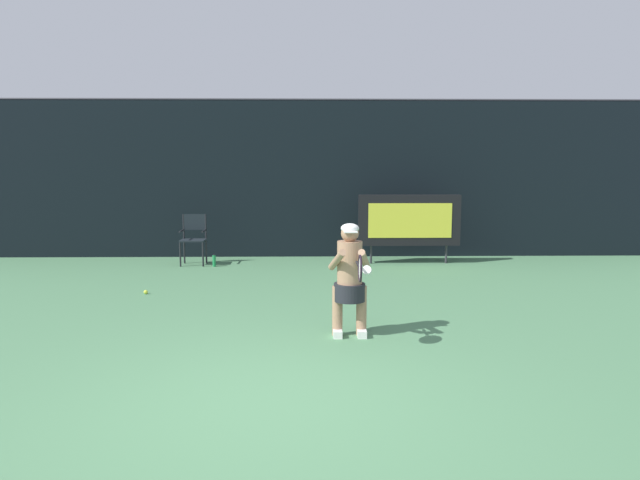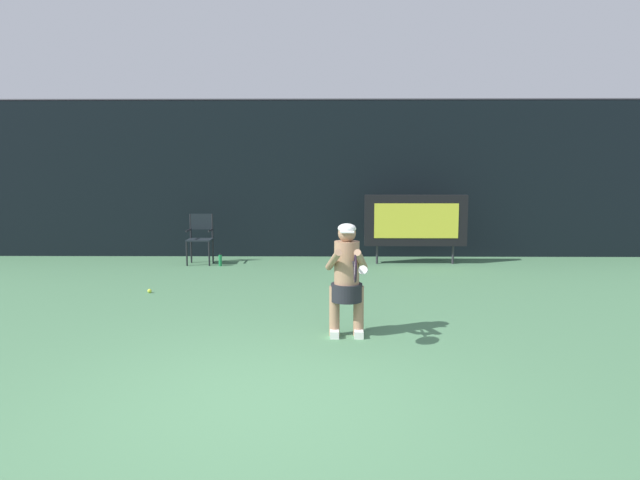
# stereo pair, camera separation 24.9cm
# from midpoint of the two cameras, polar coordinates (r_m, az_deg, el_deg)

# --- Properties ---
(ground) EXTENTS (18.00, 22.00, 0.03)m
(ground) POSITION_cam_midpoint_polar(r_m,az_deg,el_deg) (5.13, -6.65, -16.86)
(ground) COLOR #4B7C54
(backdrop_screen) EXTENTS (18.00, 0.12, 3.66)m
(backdrop_screen) POSITION_cam_midpoint_polar(r_m,az_deg,el_deg) (13.36, -3.20, 6.07)
(backdrop_screen) COLOR black
(backdrop_screen) RESTS_ON ground
(scoreboard) EXTENTS (2.20, 0.21, 1.50)m
(scoreboard) POSITION_cam_midpoint_polar(r_m,az_deg,el_deg) (12.51, 8.34, 1.96)
(scoreboard) COLOR black
(scoreboard) RESTS_ON ground
(umpire_chair) EXTENTS (0.52, 0.44, 1.08)m
(umpire_chair) POSITION_cam_midpoint_polar(r_m,az_deg,el_deg) (12.61, -13.06, 0.39)
(umpire_chair) COLOR black
(umpire_chair) RESTS_ON ground
(water_bottle) EXTENTS (0.07, 0.07, 0.27)m
(water_bottle) POSITION_cam_midpoint_polar(r_m,az_deg,el_deg) (12.31, -11.10, -2.05)
(water_bottle) COLOR #1F8545
(water_bottle) RESTS_ON ground
(tennis_player) EXTENTS (0.53, 0.61, 1.41)m
(tennis_player) POSITION_cam_midpoint_polar(r_m,az_deg,el_deg) (7.05, 1.98, -3.65)
(tennis_player) COLOR white
(tennis_player) RESTS_ON ground
(tennis_racket) EXTENTS (0.03, 0.60, 0.31)m
(tennis_racket) POSITION_cam_midpoint_polar(r_m,az_deg,el_deg) (6.46, 2.90, -2.82)
(tennis_racket) COLOR black
(tennis_ball_loose) EXTENTS (0.07, 0.07, 0.07)m
(tennis_ball_loose) POSITION_cam_midpoint_polar(r_m,az_deg,el_deg) (9.96, -17.70, -4.98)
(tennis_ball_loose) COLOR #CCDB3D
(tennis_ball_loose) RESTS_ON ground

